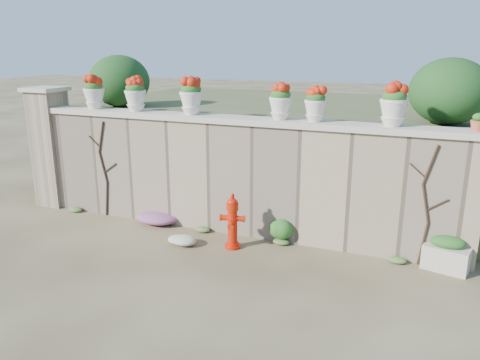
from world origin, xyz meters
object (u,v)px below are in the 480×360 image
at_px(planter_box, 447,254).
at_px(terracotta_pot, 478,123).
at_px(urn_pot_0, 94,93).
at_px(fire_hydrant, 232,221).

relative_size(planter_box, terracotta_pot, 2.87).
xyz_separation_m(planter_box, urn_pot_0, (-6.52, 0.25, 2.16)).
bearing_deg(fire_hydrant, terracotta_pot, -0.05).
xyz_separation_m(urn_pot_0, terracotta_pot, (6.72, -0.00, -0.20)).
distance_m(planter_box, urn_pot_0, 6.88).
height_order(fire_hydrant, urn_pot_0, urn_pot_0).
xyz_separation_m(planter_box, terracotta_pot, (0.20, 0.25, 1.97)).
bearing_deg(fire_hydrant, urn_pot_0, 155.53).
bearing_deg(planter_box, urn_pot_0, -168.76).
distance_m(fire_hydrant, urn_pot_0, 3.82).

